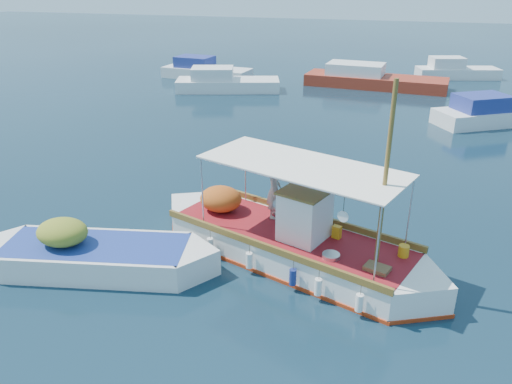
# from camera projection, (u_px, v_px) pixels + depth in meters

# --- Properties ---
(ground) EXTENTS (160.00, 160.00, 0.00)m
(ground) POSITION_uv_depth(u_px,v_px,m) (290.00, 253.00, 14.50)
(ground) COLOR black
(ground) RESTS_ON ground
(fishing_caique) EXTENTS (8.65, 4.55, 5.58)m
(fishing_caique) POSITION_uv_depth(u_px,v_px,m) (288.00, 243.00, 14.06)
(fishing_caique) COLOR white
(fishing_caique) RESTS_ON ground
(dinghy) EXTENTS (6.70, 2.88, 1.67)m
(dinghy) POSITION_uv_depth(u_px,v_px,m) (94.00, 258.00, 13.60)
(dinghy) COLOR white
(dinghy) RESTS_ON ground
(bg_boat_nw) EXTENTS (7.37, 4.36, 1.80)m
(bg_boat_nw) POSITION_uv_depth(u_px,v_px,m) (225.00, 84.00, 34.26)
(bg_boat_nw) COLOR silver
(bg_boat_nw) RESTS_ON ground
(bg_boat_n) EXTENTS (9.97, 3.66, 1.80)m
(bg_boat_n) POSITION_uv_depth(u_px,v_px,m) (371.00, 80.00, 35.43)
(bg_boat_n) COLOR maroon
(bg_boat_n) RESTS_ON ground
(bg_boat_ne) EXTENTS (6.79, 5.37, 1.80)m
(bg_boat_ne) POSITION_uv_depth(u_px,v_px,m) (492.00, 115.00, 26.79)
(bg_boat_ne) COLOR silver
(bg_boat_ne) RESTS_ON ground
(bg_boat_far_w) EXTENTS (7.01, 2.94, 1.80)m
(bg_boat_far_w) POSITION_uv_depth(u_px,v_px,m) (204.00, 72.00, 38.45)
(bg_boat_far_w) COLOR silver
(bg_boat_far_w) RESTS_ON ground
(bg_boat_far_n) EXTENTS (6.35, 3.57, 1.80)m
(bg_boat_far_n) POSITION_uv_depth(u_px,v_px,m) (455.00, 72.00, 38.35)
(bg_boat_far_n) COLOR silver
(bg_boat_far_n) RESTS_ON ground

